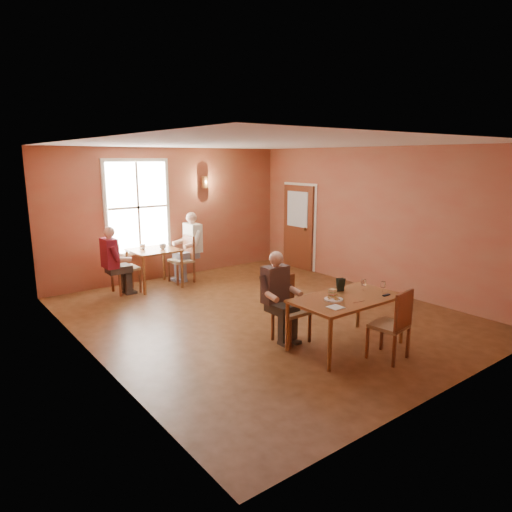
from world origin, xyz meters
TOP-DOWN VIEW (x-y plane):
  - ground at (0.00, 0.00)m, footprint 6.00×7.00m
  - wall_back at (0.00, 3.50)m, footprint 6.00×0.04m
  - wall_front at (0.00, -3.50)m, footprint 6.00×0.04m
  - wall_left at (-3.00, 0.00)m, footprint 0.04×7.00m
  - wall_right at (3.00, 0.00)m, footprint 0.04×7.00m
  - ceiling at (0.00, 0.00)m, footprint 6.00×7.00m
  - window at (-0.80, 3.45)m, footprint 1.36×0.10m
  - door at (2.94, 2.30)m, footprint 0.12×1.04m
  - wall_sconce at (0.90, 3.40)m, footprint 0.16×0.16m
  - main_table at (0.10, -1.86)m, footprint 1.64×0.92m
  - chair_diner_main at (-0.40, -1.21)m, footprint 0.44×0.44m
  - diner_main at (-0.40, -1.24)m, footprint 0.53×0.53m
  - chair_empty at (0.27, -2.49)m, footprint 0.51×0.51m
  - plate_food at (-0.15, -1.83)m, footprint 0.28×0.28m
  - sandwich at (-0.09, -1.75)m, footprint 0.11×0.11m
  - goblet_a at (0.58, -1.77)m, footprint 0.08×0.08m
  - goblet_b at (0.73, -2.02)m, footprint 0.07×0.07m
  - menu_stand at (0.27, -1.58)m, footprint 0.14×0.10m
  - knife at (0.07, -2.11)m, footprint 0.22×0.04m
  - napkin at (-0.37, -2.07)m, footprint 0.20×0.20m
  - sunglasses at (0.64, -2.15)m, footprint 0.14×0.05m
  - second_table at (-0.74, 2.87)m, footprint 0.95×0.95m
  - chair_diner_white at (-0.09, 2.87)m, footprint 0.46×0.46m
  - diner_white at (-0.06, 2.87)m, footprint 0.60×0.60m
  - chair_diner_maroon at (-1.39, 2.87)m, footprint 0.48×0.48m
  - diner_maroon at (-1.42, 2.87)m, footprint 0.55×0.55m
  - cup_a at (-0.57, 2.77)m, footprint 0.18×0.18m
  - cup_b at (-0.92, 3.02)m, footprint 0.13×0.13m

SIDE VIEW (x-z plane):
  - ground at x=0.00m, z-range -0.01..0.01m
  - main_table at x=0.10m, z-range 0.00..0.77m
  - second_table at x=-0.74m, z-range 0.00..0.84m
  - chair_diner_main at x=-0.40m, z-range 0.00..1.00m
  - chair_empty at x=0.27m, z-range 0.00..1.02m
  - chair_diner_white at x=-0.09m, z-range 0.00..1.05m
  - chair_diner_maroon at x=-1.39m, z-range 0.00..1.08m
  - diner_main at x=-0.40m, z-range 0.00..1.34m
  - diner_maroon at x=-1.42m, z-range 0.00..1.39m
  - diner_white at x=-0.06m, z-range 0.00..1.51m
  - knife at x=0.07m, z-range 0.77..0.77m
  - napkin at x=-0.37m, z-range 0.77..0.78m
  - sunglasses at x=0.64m, z-range 0.77..0.79m
  - plate_food at x=-0.15m, z-range 0.77..0.80m
  - sandwich at x=-0.09m, z-range 0.77..0.88m
  - goblet_b at x=0.73m, z-range 0.77..0.95m
  - goblet_a at x=0.58m, z-range 0.77..0.96m
  - menu_stand at x=0.27m, z-range 0.77..0.97m
  - cup_b at x=-0.92m, z-range 0.84..0.94m
  - cup_a at x=-0.57m, z-range 0.84..0.95m
  - door at x=2.94m, z-range 0.00..2.10m
  - wall_back at x=0.00m, z-range 0.00..3.00m
  - wall_front at x=0.00m, z-range 0.00..3.00m
  - wall_left at x=-3.00m, z-range 0.00..3.00m
  - wall_right at x=3.00m, z-range 0.00..3.00m
  - window at x=-0.80m, z-range 0.72..2.68m
  - wall_sconce at x=0.90m, z-range 2.06..2.34m
  - ceiling at x=0.00m, z-range 2.98..3.02m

